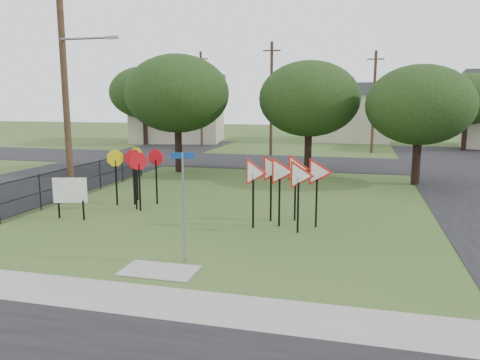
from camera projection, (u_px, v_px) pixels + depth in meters
The scene contains 22 objects.
ground at pixel (191, 244), 14.77m from camera, with size 140.00×140.00×0.00m, color #2E4A1B.
sidewalk at pixel (127, 298), 10.76m from camera, with size 30.00×1.60×0.02m, color gray.
planting_strip at pixel (99, 322), 9.61m from camera, with size 30.00×0.80×0.02m, color #2E4A1B.
street_left at pixel (57, 178), 27.26m from camera, with size 8.00×50.00×0.02m, color black.
street_far at pixel (287, 162), 33.84m from camera, with size 60.00×8.00×0.02m, color black.
curb_pad at pixel (159, 271), 12.47m from camera, with size 2.00×1.20×0.02m, color gray.
street_name_sign at pixel (183, 201), 12.86m from camera, with size 0.64×0.12×3.10m.
stop_sign_cluster at pixel (136, 164), 19.89m from camera, with size 2.22×2.17×2.42m.
yield_sign_cluster at pixel (286, 175), 16.64m from camera, with size 3.26×1.97×2.56m.
info_board at pixel (70, 192), 17.71m from camera, with size 1.24×0.38×1.60m.
utility_pole_main at pixel (66, 83), 19.95m from camera, with size 3.55×0.33×10.00m.
far_pole_a at pixel (271, 98), 37.37m from camera, with size 1.40×0.24×9.00m.
far_pole_b at pixel (374, 101), 39.26m from camera, with size 1.40×0.24×8.50m.
far_pole_c at pixel (201, 98), 45.07m from camera, with size 1.40×0.24×9.00m.
fence_run at pixel (87, 178), 22.47m from camera, with size 0.05×11.55×1.50m.
house_left at pixel (178, 107), 50.03m from camera, with size 10.58×8.88×7.20m.
house_mid at pixel (352, 112), 51.40m from camera, with size 8.40×8.40×6.20m.
tree_near_left at pixel (177, 94), 28.77m from camera, with size 6.40×6.40×7.27m.
tree_near_mid at pixel (309, 99), 27.81m from camera, with size 6.00×6.00×6.80m.
tree_near_right at pixel (420, 105), 24.47m from camera, with size 5.60×5.60×6.33m.
tree_far_left at pixel (144, 93), 46.45m from camera, with size 6.80×6.80×7.73m.
tree_far_right at pixel (467, 99), 41.07m from camera, with size 6.00×6.00×6.80m.
Camera 1 is at (5.06, -13.36, 4.53)m, focal length 35.00 mm.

